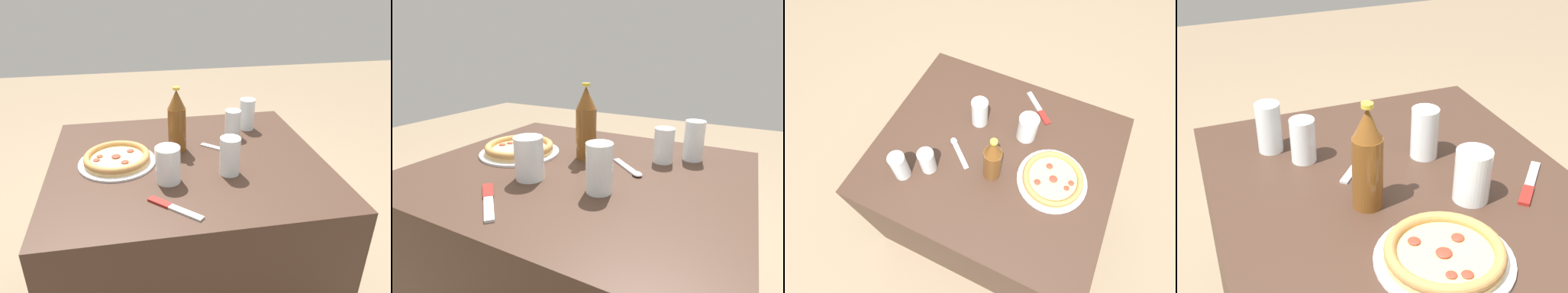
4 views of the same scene
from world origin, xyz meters
The scene contains 8 objects.
pizza_pepperoni centered at (-0.25, 0.02, 0.75)m, with size 0.28×0.28×0.04m.
glass_orange_juice centered at (0.13, -0.12, 0.79)m, with size 0.07×0.07×0.13m.
glass_lemonade centered at (0.22, 0.17, 0.78)m, with size 0.06×0.06×0.11m.
glass_mango_juice centered at (0.30, 0.24, 0.79)m, with size 0.06×0.06×0.13m.
glass_iced_tea centered at (-0.09, -0.14, 0.79)m, with size 0.08×0.08×0.12m.
beer_bottle centered at (-0.02, 0.09, 0.85)m, with size 0.07×0.07×0.25m.
knife centered at (-0.09, -0.29, 0.73)m, with size 0.16×0.15×0.01m.
spoon centered at (0.15, 0.05, 0.73)m, with size 0.13×0.12×0.01m.
Camera 4 is at (-0.96, 0.44, 1.45)m, focal length 50.00 mm.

